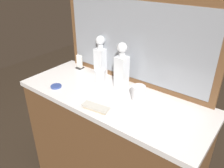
# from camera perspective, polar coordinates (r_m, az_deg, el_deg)

# --- Properties ---
(dresser) EXTENTS (1.27, 0.51, 0.89)m
(dresser) POSITION_cam_1_polar(r_m,az_deg,el_deg) (1.72, 0.00, -15.56)
(dresser) COLOR brown
(dresser) RESTS_ON ground_plane
(dresser_mirror) EXTENTS (1.14, 0.03, 0.59)m
(dresser_mirror) POSITION_cam_1_polar(r_m,az_deg,el_deg) (1.51, 5.60, 10.66)
(dresser_mirror) COLOR brown
(dresser_mirror) RESTS_ON dresser
(crystal_decanter_center) EXTENTS (0.08, 0.08, 0.30)m
(crystal_decanter_center) POSITION_cam_1_polar(r_m,az_deg,el_deg) (1.68, -2.85, 6.23)
(crystal_decanter_center) COLOR white
(crystal_decanter_center) RESTS_ON dresser
(crystal_decanter_left) EXTENTS (0.07, 0.07, 0.31)m
(crystal_decanter_left) POSITION_cam_1_polar(r_m,az_deg,el_deg) (1.49, 2.45, 3.59)
(crystal_decanter_left) COLOR white
(crystal_decanter_left) RESTS_ON dresser
(crystal_tumbler_left) EXTENTS (0.07, 0.07, 0.09)m
(crystal_tumbler_left) POSITION_cam_1_polar(r_m,az_deg,el_deg) (1.59, -3.03, 1.80)
(crystal_tumbler_left) COLOR white
(crystal_tumbler_left) RESTS_ON dresser
(crystal_tumbler_right) EXTENTS (0.08, 0.08, 0.09)m
(crystal_tumbler_right) POSITION_cam_1_polar(r_m,az_deg,el_deg) (1.40, 6.69, -2.35)
(crystal_tumbler_right) COLOR white
(crystal_tumbler_right) RESTS_ON dresser
(silver_brush_right) EXTENTS (0.17, 0.08, 0.02)m
(silver_brush_right) POSITION_cam_1_polar(r_m,az_deg,el_deg) (1.31, -4.12, -5.96)
(silver_brush_right) COLOR #B7A88C
(silver_brush_right) RESTS_ON dresser
(porcelain_dish) EXTENTS (0.07, 0.07, 0.01)m
(porcelain_dish) POSITION_cam_1_polar(r_m,az_deg,el_deg) (1.59, -13.91, -0.56)
(porcelain_dish) COLOR #33478C
(porcelain_dish) RESTS_ON dresser
(napkin_holder) EXTENTS (0.05, 0.05, 0.11)m
(napkin_holder) POSITION_cam_1_polar(r_m,az_deg,el_deg) (1.82, -8.18, 5.29)
(napkin_holder) COLOR black
(napkin_holder) RESTS_ON dresser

